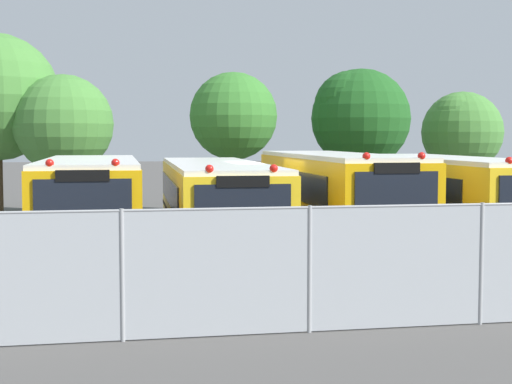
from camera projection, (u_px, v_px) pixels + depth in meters
ground_plane at (275, 248)px, 21.84m from camera, size 160.00×160.00×0.00m
school_bus_0 at (91, 202)px, 20.69m from camera, size 2.59×9.42×2.68m
school_bus_1 at (215, 201)px, 21.42m from camera, size 2.82×11.13×2.56m
school_bus_2 at (335, 196)px, 21.99m from camera, size 2.46×9.93×2.80m
school_bus_3 at (448, 197)px, 22.40m from camera, size 2.51×9.85×2.69m
tree_0 at (0, 95)px, 31.39m from camera, size 5.19×5.19×7.35m
tree_1 at (60, 125)px, 30.45m from camera, size 3.93×3.93×5.62m
tree_2 at (231, 114)px, 30.65m from camera, size 3.49×3.49×5.71m
tree_3 at (358, 116)px, 31.74m from camera, size 4.10×4.10×5.95m
tree_4 at (461, 130)px, 33.98m from camera, size 3.57×3.57×5.15m
chainlink_fence at (397, 264)px, 12.60m from camera, size 14.83×0.07×2.05m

